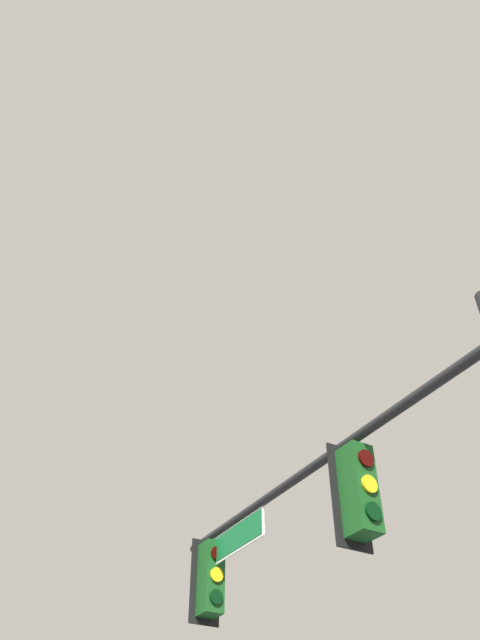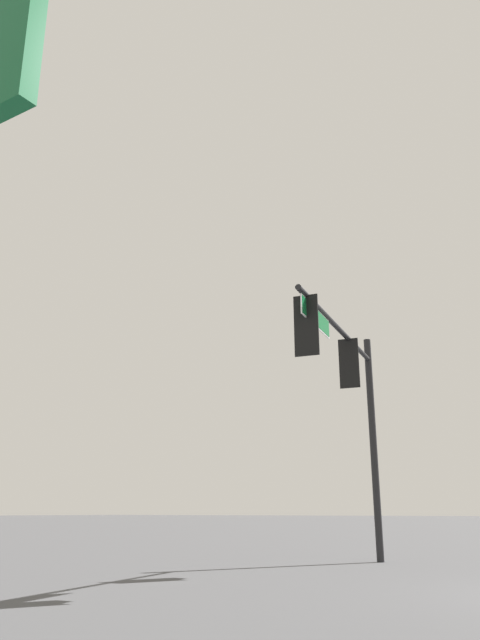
% 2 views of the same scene
% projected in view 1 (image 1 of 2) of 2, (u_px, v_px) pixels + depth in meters
% --- Properties ---
extents(signal_pole_near, '(6.79, 1.39, 6.26)m').
position_uv_depth(signal_pole_near, '(345.00, 543.00, 7.29)').
color(signal_pole_near, black).
rests_on(signal_pole_near, ground_plane).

